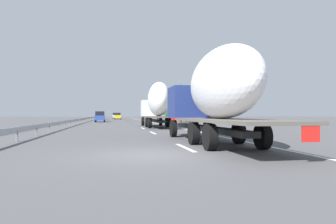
# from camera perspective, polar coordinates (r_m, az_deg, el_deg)

# --- Properties ---
(ground_plane) EXTENTS (260.00, 260.00, 0.00)m
(ground_plane) POSITION_cam_1_polar(r_m,az_deg,el_deg) (50.69, -8.87, -1.99)
(ground_plane) COLOR #4C4C4F
(lane_stripe_0) EXTENTS (3.20, 0.20, 0.01)m
(lane_stripe_0) POSITION_cam_1_polar(r_m,az_deg,el_deg) (13.09, 3.19, -6.56)
(lane_stripe_0) COLOR white
(lane_stripe_0) RESTS_ON ground_plane
(lane_stripe_1) EXTENTS (3.20, 0.20, 0.01)m
(lane_stripe_1) POSITION_cam_1_polar(r_m,az_deg,el_deg) (23.40, -2.81, -3.84)
(lane_stripe_1) COLOR white
(lane_stripe_1) RESTS_ON ground_plane
(lane_stripe_2) EXTENTS (3.20, 0.20, 0.01)m
(lane_stripe_2) POSITION_cam_1_polar(r_m,az_deg,el_deg) (31.11, -4.67, -2.98)
(lane_stripe_2) COLOR white
(lane_stripe_2) RESTS_ON ground_plane
(lane_stripe_3) EXTENTS (3.20, 0.20, 0.01)m
(lane_stripe_3) POSITION_cam_1_polar(r_m,az_deg,el_deg) (45.60, -6.45, -2.16)
(lane_stripe_3) COLOR white
(lane_stripe_3) RESTS_ON ground_plane
(lane_stripe_4) EXTENTS (3.20, 0.20, 0.01)m
(lane_stripe_4) POSITION_cam_1_polar(r_m,az_deg,el_deg) (46.46, -6.52, -2.13)
(lane_stripe_4) COLOR white
(lane_stripe_4) RESTS_ON ground_plane
(lane_stripe_5) EXTENTS (3.20, 0.20, 0.01)m
(lane_stripe_5) POSITION_cam_1_polar(r_m,az_deg,el_deg) (63.05, -7.51, -1.67)
(lane_stripe_5) COLOR white
(lane_stripe_5) RESTS_ON ground_plane
(lane_stripe_6) EXTENTS (3.20, 0.20, 0.01)m
(lane_stripe_6) POSITION_cam_1_polar(r_m,az_deg,el_deg) (62.73, -7.49, -1.68)
(lane_stripe_6) COLOR white
(lane_stripe_6) RESTS_ON ground_plane
(lane_stripe_7) EXTENTS (3.20, 0.20, 0.01)m
(lane_stripe_7) POSITION_cam_1_polar(r_m,az_deg,el_deg) (84.93, -8.22, -1.34)
(lane_stripe_7) COLOR white
(lane_stripe_7) RESTS_ON ground_plane
(lane_stripe_8) EXTENTS (3.20, 0.20, 0.01)m
(lane_stripe_8) POSITION_cam_1_polar(r_m,az_deg,el_deg) (87.60, -8.28, -1.31)
(lane_stripe_8) COLOR white
(lane_stripe_8) RESTS_ON ground_plane
(lane_stripe_9) EXTENTS (3.20, 0.20, 0.01)m
(lane_stripe_9) POSITION_cam_1_polar(r_m,az_deg,el_deg) (109.24, -8.67, -1.13)
(lane_stripe_9) COLOR white
(lane_stripe_9) RESTS_ON ground_plane
(edge_line_right) EXTENTS (110.00, 0.20, 0.01)m
(edge_line_right) POSITION_cam_1_polar(r_m,az_deg,el_deg) (56.08, -3.37, -1.83)
(edge_line_right) COLOR white
(edge_line_right) RESTS_ON ground_plane
(truck_lead) EXTENTS (12.99, 2.55, 4.78)m
(truck_lead) POSITION_cam_1_polar(r_m,az_deg,el_deg) (33.68, -2.01, 1.68)
(truck_lead) COLOR silver
(truck_lead) RESTS_ON ground_plane
(truck_trailing) EXTENTS (13.46, 2.55, 4.39)m
(truck_trailing) POSITION_cam_1_polar(r_m,az_deg,el_deg) (15.02, 8.53, 3.72)
(truck_trailing) COLOR navy
(truck_trailing) RESTS_ON ground_plane
(car_yellow_coupe) EXTENTS (4.55, 1.74, 1.78)m
(car_yellow_coupe) POSITION_cam_1_polar(r_m,az_deg,el_deg) (84.89, -9.26, -0.73)
(car_yellow_coupe) COLOR gold
(car_yellow_coupe) RESTS_ON ground_plane
(car_blue_sedan) EXTENTS (4.23, 1.76, 1.90)m
(car_blue_sedan) POSITION_cam_1_polar(r_m,az_deg,el_deg) (56.76, -12.40, -0.85)
(car_blue_sedan) COLOR #28479E
(car_blue_sedan) RESTS_ON ground_plane
(car_red_compact) EXTENTS (4.46, 1.92, 1.79)m
(car_red_compact) POSITION_cam_1_polar(r_m,az_deg,el_deg) (74.92, -12.26, -0.77)
(car_red_compact) COLOR red
(car_red_compact) RESTS_ON ground_plane
(car_silver_hatch) EXTENTS (4.20, 1.76, 1.82)m
(car_silver_hatch) POSITION_cam_1_polar(r_m,az_deg,el_deg) (101.04, -9.70, -0.67)
(car_silver_hatch) COLOR #ADB2B7
(car_silver_hatch) RESTS_ON ground_plane
(road_sign) EXTENTS (0.10, 0.90, 3.46)m
(road_sign) POSITION_cam_1_polar(r_m,az_deg,el_deg) (52.25, -1.53, 0.67)
(road_sign) COLOR gray
(road_sign) RESTS_ON ground_plane
(tree_0) EXTENTS (3.12, 3.12, 5.39)m
(tree_0) POSITION_cam_1_polar(r_m,az_deg,el_deg) (83.32, -0.28, 0.91)
(tree_0) COLOR #472D19
(tree_0) RESTS_ON ground_plane
(tree_1) EXTENTS (2.41, 2.41, 6.54)m
(tree_1) POSITION_cam_1_polar(r_m,az_deg,el_deg) (51.66, 2.35, 2.61)
(tree_1) COLOR #472D19
(tree_1) RESTS_ON ground_plane
(tree_2) EXTENTS (2.98, 2.98, 6.47)m
(tree_2) POSITION_cam_1_polar(r_m,az_deg,el_deg) (96.30, -3.83, 1.13)
(tree_2) COLOR #472D19
(tree_2) RESTS_ON ground_plane
(tree_3) EXTENTS (3.88, 3.88, 5.52)m
(tree_3) POSITION_cam_1_polar(r_m,az_deg,el_deg) (74.77, -1.89, 1.39)
(tree_3) COLOR #472D19
(tree_3) RESTS_ON ground_plane
(tree_4) EXTENTS (2.72, 2.72, 6.17)m
(tree_4) POSITION_cam_1_polar(r_m,az_deg,el_deg) (58.16, 3.36, 2.04)
(tree_4) COLOR #472D19
(tree_4) RESTS_ON ground_plane
(guardrail_median) EXTENTS (94.00, 0.10, 0.76)m
(guardrail_median) POSITION_cam_1_polar(r_m,az_deg,el_deg) (53.88, -15.34, -1.27)
(guardrail_median) COLOR #9EA0A5
(guardrail_median) RESTS_ON ground_plane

